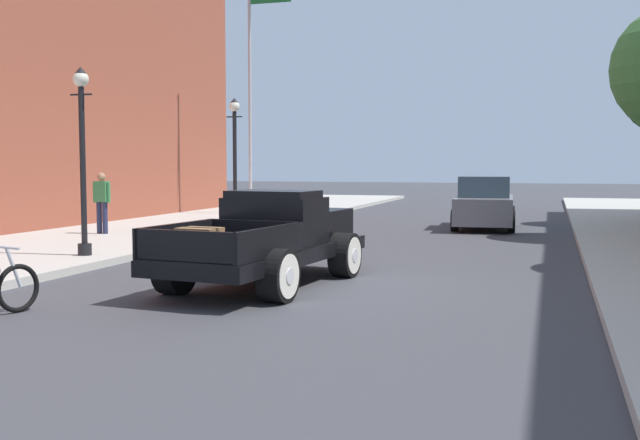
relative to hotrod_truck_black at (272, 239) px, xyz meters
name	(u,v)px	position (x,y,z in m)	size (l,w,h in m)	color
ground_plane	(309,285)	(0.67, -0.02, -0.75)	(140.00, 140.00, 0.00)	#3D3D42
hotrod_truck_black	(272,239)	(0.00, 0.00, 0.00)	(2.51, 5.06, 1.58)	black
car_background_grey	(484,204)	(2.53, 12.05, 0.01)	(2.04, 4.38, 1.65)	slate
pedestrian_sidewalk_left	(102,199)	(-7.05, 5.60, 0.33)	(0.53, 0.22, 1.65)	#232847
street_lamp_near	(82,147)	(-4.65, 1.35, 1.63)	(0.50, 0.32, 3.85)	black
street_lamp_far	(235,152)	(-4.58, 8.86, 1.63)	(0.50, 0.32, 3.85)	black
flagpole	(255,64)	(-6.22, 14.54, 5.02)	(1.74, 0.16, 9.16)	#B2B2B7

